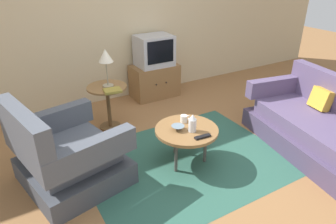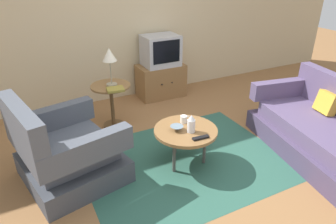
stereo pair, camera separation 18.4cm
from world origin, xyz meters
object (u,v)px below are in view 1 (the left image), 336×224
at_px(mug, 184,119).
at_px(tv_stand, 155,81).
at_px(television, 154,51).
at_px(vase, 192,123).
at_px(side_table, 108,98).
at_px(table_lamp, 106,58).
at_px(couch, 320,129).
at_px(coffee_table, 186,131).
at_px(armchair, 66,157).
at_px(tv_remote_dark, 203,137).
at_px(book, 113,91).
at_px(bowl, 178,128).

bearing_deg(mug, tv_stand, 72.74).
relative_size(television, vase, 2.83).
distance_m(side_table, television, 1.29).
relative_size(side_table, table_lamp, 1.23).
distance_m(couch, coffee_table, 1.63).
bearing_deg(vase, armchair, 163.76).
relative_size(armchair, vase, 5.68).
bearing_deg(armchair, side_table, 126.69).
relative_size(side_table, mug, 5.01).
height_order(mug, tv_remote_dark, mug).
relative_size(tv_remote_dark, book, 0.77).
relative_size(table_lamp, book, 2.09).
bearing_deg(side_table, couch, -42.27).
bearing_deg(vase, book, 114.15).
distance_m(television, mug, 1.82).
bearing_deg(bowl, couch, -20.90).
distance_m(table_lamp, mug, 1.27).
xyz_separation_m(side_table, tv_remote_dark, (0.50, -1.44, 0.00)).
bearing_deg(television, table_lamp, -147.15).
distance_m(couch, tv_remote_dark, 1.53).
relative_size(coffee_table, bowl, 4.86).
height_order(vase, bowl, vase).
xyz_separation_m(couch, vase, (-1.50, 0.52, 0.24)).
bearing_deg(mug, book, 121.45).
relative_size(side_table, television, 1.07).
relative_size(side_table, book, 2.57).
bearing_deg(mug, table_lamp, 115.68).
bearing_deg(table_lamp, armchair, -131.78).
bearing_deg(mug, bowl, -142.48).
relative_size(armchair, television, 2.01).
xyz_separation_m(television, bowl, (-0.69, -1.84, -0.33)).
xyz_separation_m(bowl, tv_remote_dark, (0.14, -0.27, -0.02)).
height_order(side_table, table_lamp, table_lamp).
bearing_deg(table_lamp, tv_remote_dark, -71.45).
relative_size(armchair, table_lamp, 2.31).
bearing_deg(vase, side_table, 110.57).
bearing_deg(table_lamp, tv_stand, 33.02).
height_order(side_table, tv_remote_dark, side_table).
xyz_separation_m(tv_stand, bowl, (-0.69, -1.84, 0.19)).
bearing_deg(coffee_table, television, 72.24).
bearing_deg(table_lamp, book, -94.58).
bearing_deg(coffee_table, tv_stand, 72.28).
xyz_separation_m(tv_stand, mug, (-0.53, -1.72, 0.20)).
xyz_separation_m(coffee_table, bowl, (-0.10, 0.02, 0.06)).
bearing_deg(mug, armchair, 173.55).
height_order(tv_remote_dark, book, book).
height_order(couch, tv_remote_dark, couch).
distance_m(armchair, bowl, 1.19).
bearing_deg(tv_remote_dark, coffee_table, 104.10).
relative_size(armchair, couch, 0.60).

